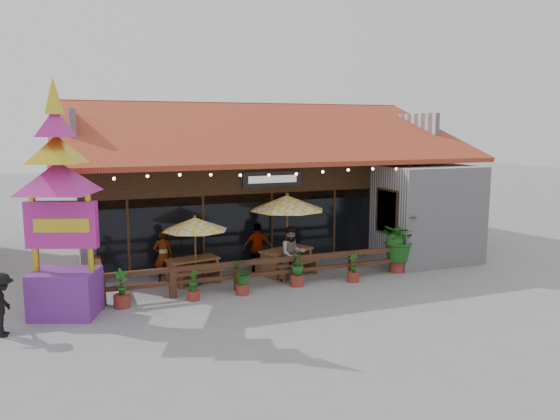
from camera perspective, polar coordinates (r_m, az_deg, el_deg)
name	(u,v)px	position (r m, az deg, el deg)	size (l,w,h in m)	color
ground	(305,278)	(18.44, 2.63, -7.14)	(100.00, 100.00, 0.00)	gray
restaurant_building	(250,191)	(24.18, -3.10, 1.96)	(15.50, 14.73, 6.09)	#BCBBC0
patio_railing	(243,269)	(17.27, -3.88, -6.13)	(10.00, 2.60, 0.92)	#4B2A1A
umbrella_left	(195,224)	(17.53, -8.89, -1.48)	(2.15, 2.15, 2.25)	brown
umbrella_right	(287,203)	(18.73, 0.75, 0.72)	(2.76, 2.76, 2.79)	brown
picnic_table_left	(193,266)	(18.11, -9.10, -5.78)	(1.90, 1.72, 0.79)	brown
picnic_table_right	(286,257)	(18.82, 0.65, -4.95)	(2.26, 2.12, 0.87)	brown
thai_sign_tower	(59,184)	(15.24, -22.09, 2.54)	(3.20, 3.20, 6.73)	#6B2790
tropical_plant	(398,240)	(19.40, 12.19, -3.07)	(1.89, 1.91, 1.99)	maroon
diner_a	(163,256)	(18.25, -12.11, -4.69)	(0.63, 0.41, 1.73)	#3C2713
diner_b	(292,254)	(17.94, 1.30, -4.57)	(0.88, 0.69, 1.82)	#3C2713
diner_c	(258,248)	(19.02, -2.36, -3.97)	(1.01, 0.42, 1.73)	#3C2713
pedestrian	(2,305)	(14.91, -27.01, -8.81)	(1.01, 0.58, 1.56)	black
planter_a	(121,291)	(16.04, -16.24, -8.15)	(0.46, 0.46, 1.12)	maroon
planter_b	(193,287)	(16.26, -9.07, -7.94)	(0.36, 0.37, 0.89)	maroon
planter_c	(242,277)	(16.59, -3.97, -6.98)	(0.78, 0.76, 0.98)	maroon
planter_d	(297,270)	(17.44, 1.82, -6.24)	(0.58, 0.58, 1.11)	maroon
planter_e	(353,270)	(18.09, 7.66, -6.20)	(0.39, 0.39, 0.96)	maroon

